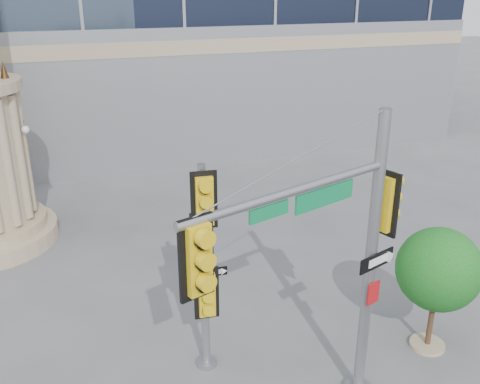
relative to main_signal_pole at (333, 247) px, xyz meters
name	(u,v)px	position (x,y,z in m)	size (l,w,h in m)	color
ground	(271,382)	(-0.55, 1.15, -3.58)	(120.00, 120.00, 0.00)	#545456
main_signal_pole	(333,247)	(0.00, 0.00, 0.00)	(4.34, 1.75, 5.78)	slate
secondary_signal_pole	(202,257)	(-1.71, 2.03, -0.90)	(0.79, 0.64, 4.56)	slate
street_tree	(439,272)	(3.27, 1.04, -1.68)	(1.86, 1.82, 2.90)	tan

